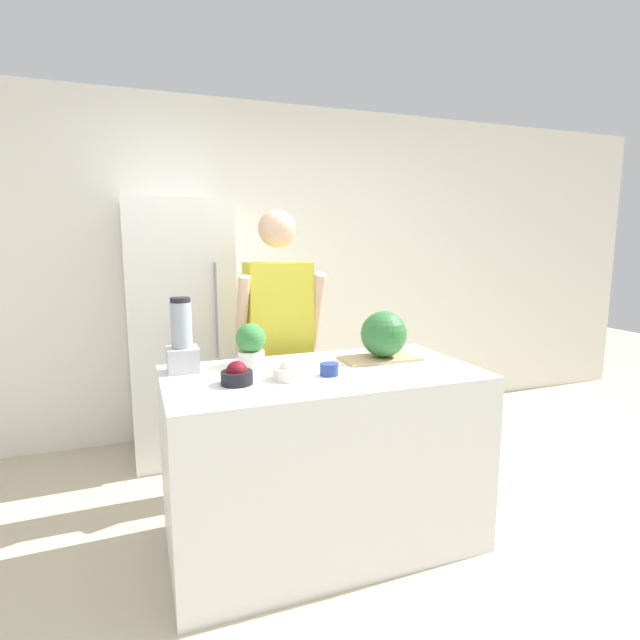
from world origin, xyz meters
TOP-DOWN VIEW (x-y plane):
  - ground_plane at (0.00, 0.00)m, footprint 14.00×14.00m
  - wall_back at (0.00, 2.14)m, footprint 8.00×0.06m
  - counter_island at (0.00, 0.41)m, footprint 1.54×0.81m
  - refrigerator at (-0.56, 1.78)m, footprint 0.70×0.65m
  - person at (-0.04, 1.07)m, footprint 0.53×0.27m
  - cutting_board at (0.37, 0.52)m, footprint 0.42×0.22m
  - watermelon at (0.39, 0.52)m, footprint 0.25×0.25m
  - bowl_cherries at (-0.44, 0.33)m, footprint 0.15×0.15m
  - bowl_cream at (-0.20, 0.33)m, footprint 0.16×0.16m
  - bowl_small_blue at (-0.00, 0.32)m, footprint 0.09×0.09m
  - blender at (-0.65, 0.64)m, footprint 0.15×0.15m
  - potted_plant at (-0.30, 0.65)m, footprint 0.16×0.16m

SIDE VIEW (x-z plane):
  - ground_plane at x=0.00m, z-range 0.00..0.00m
  - counter_island at x=0.00m, z-range 0.00..0.91m
  - person at x=-0.04m, z-range 0.03..1.76m
  - refrigerator at x=-0.56m, z-range 0.00..1.81m
  - cutting_board at x=0.37m, z-range 0.91..0.92m
  - bowl_small_blue at x=0.00m, z-range 0.91..0.96m
  - bowl_cream at x=-0.20m, z-range 0.89..0.99m
  - bowl_cherries at x=-0.44m, z-range 0.89..1.00m
  - potted_plant at x=-0.30m, z-range 0.91..1.13m
  - watermelon at x=0.39m, z-range 0.92..1.17m
  - blender at x=-0.65m, z-range 0.87..1.24m
  - wall_back at x=0.00m, z-range 0.00..2.60m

